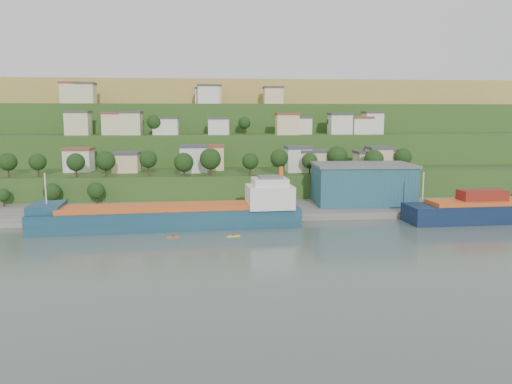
{
  "coord_description": "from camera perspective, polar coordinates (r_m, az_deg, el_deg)",
  "views": [
    {
      "loc": [
        0.3,
        -122.72,
        29.72
      ],
      "look_at": [
        12.96,
        15.0,
        8.54
      ],
      "focal_mm": 35.0,
      "sensor_mm": 36.0,
      "label": 1
    }
  ],
  "objects": [
    {
      "name": "kayak_orange",
      "position": [
        125.15,
        -9.44,
        -5.04
      ],
      "size": [
        3.16,
        0.79,
        0.78
      ],
      "rotation": [
        0.0,
        0.0,
        0.08
      ],
      "color": "#D45012",
      "rests_on": "ground"
    },
    {
      "name": "ground",
      "position": [
        126.27,
        -5.26,
        -4.94
      ],
      "size": [
        500.0,
        500.0,
        0.0
      ],
      "primitive_type": "plane",
      "color": "#4B5B53",
      "rests_on": "ground"
    },
    {
      "name": "hillside",
      "position": [
        292.87,
        -5.29,
        2.86
      ],
      "size": [
        360.0,
        211.03,
        96.0
      ],
      "color": "#284719",
      "rests_on": "ground"
    },
    {
      "name": "dinghy",
      "position": [
        149.9,
        -24.12,
        -2.88
      ],
      "size": [
        4.16,
        2.5,
        0.78
      ],
      "primitive_type": "cube",
      "rotation": [
        0.0,
        0.0,
        0.28
      ],
      "color": "silver",
      "rests_on": "pebble_beach"
    },
    {
      "name": "cargo_ship_near",
      "position": [
        135.2,
        -8.99,
        -2.84
      ],
      "size": [
        71.28,
        15.52,
        18.17
      ],
      "rotation": [
        0.0,
        0.0,
        0.06
      ],
      "color": "#142E4C",
      "rests_on": "ground"
    },
    {
      "name": "kayak_yellow",
      "position": [
        124.43,
        -2.6,
        -5.0
      ],
      "size": [
        3.41,
        1.41,
        0.84
      ],
      "rotation": [
        0.0,
        0.0,
        0.25
      ],
      "color": "yellow",
      "rests_on": "ground"
    },
    {
      "name": "caravan",
      "position": [
        155.41,
        -23.24,
        -2.02
      ],
      "size": [
        6.71,
        3.56,
        2.98
      ],
      "primitive_type": "cube",
      "rotation": [
        0.0,
        0.0,
        -0.15
      ],
      "color": "silver",
      "rests_on": "pebble_beach"
    },
    {
      "name": "quay",
      "position": [
        154.88,
        2.15,
        -2.36
      ],
      "size": [
        220.0,
        26.0,
        4.0
      ],
      "primitive_type": "cube",
      "color": "slate",
      "rests_on": "ground"
    },
    {
      "name": "warehouse",
      "position": [
        161.85,
        12.07,
        0.96
      ],
      "size": [
        31.65,
        20.08,
        12.8
      ],
      "rotation": [
        0.0,
        0.0,
        -0.04
      ],
      "color": "#1F4F5E",
      "rests_on": "quay"
    },
    {
      "name": "pebble_beach",
      "position": [
        157.75,
        -25.7,
        -3.02
      ],
      "size": [
        40.0,
        18.0,
        2.4
      ],
      "primitive_type": "cube",
      "color": "slate",
      "rests_on": "ground"
    }
  ]
}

